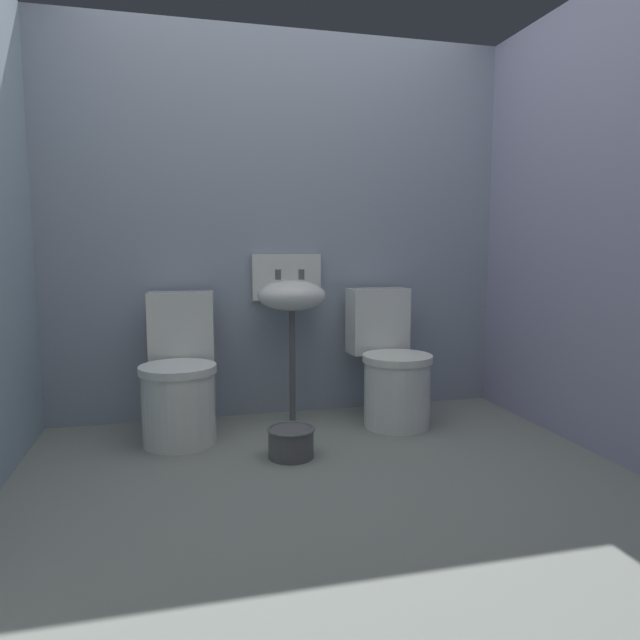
{
  "coord_description": "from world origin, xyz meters",
  "views": [
    {
      "loc": [
        -0.63,
        -2.21,
        1.03
      ],
      "look_at": [
        0.0,
        0.31,
        0.7
      ],
      "focal_mm": 32.28,
      "sensor_mm": 36.0,
      "label": 1
    }
  ],
  "objects_px": {
    "toilet_right": "(391,369)",
    "bucket": "(291,442)",
    "toilet_left": "(180,380)",
    "sink": "(291,294)"
  },
  "relations": [
    {
      "from": "toilet_right",
      "to": "bucket",
      "type": "relative_size",
      "value": 3.26
    },
    {
      "from": "toilet_left",
      "to": "toilet_right",
      "type": "height_order",
      "value": "same"
    },
    {
      "from": "toilet_left",
      "to": "toilet_right",
      "type": "bearing_deg",
      "value": -174.48
    },
    {
      "from": "toilet_left",
      "to": "sink",
      "type": "relative_size",
      "value": 0.79
    },
    {
      "from": "toilet_left",
      "to": "bucket",
      "type": "xyz_separation_m",
      "value": [
        0.52,
        -0.43,
        -0.24
      ]
    },
    {
      "from": "toilet_left",
      "to": "sink",
      "type": "bearing_deg",
      "value": -158.33
    },
    {
      "from": "toilet_right",
      "to": "bucket",
      "type": "height_order",
      "value": "toilet_right"
    },
    {
      "from": "toilet_left",
      "to": "toilet_right",
      "type": "distance_m",
      "value": 1.21
    },
    {
      "from": "toilet_left",
      "to": "toilet_right",
      "type": "relative_size",
      "value": 1.0
    },
    {
      "from": "sink",
      "to": "toilet_left",
      "type": "bearing_deg",
      "value": -163.86
    }
  ]
}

